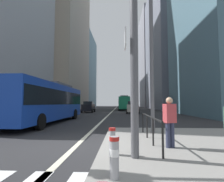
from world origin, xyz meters
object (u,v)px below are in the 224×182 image
at_px(traffic_signal_gantry, 65,17).
at_px(city_bus_red_distant, 125,103).
at_px(pedestrian_walking, 170,119).
at_px(street_lamp_post, 151,33).
at_px(car_oncoming_mid, 89,107).
at_px(car_receding_near, 133,107).
at_px(city_bus_blue_oncoming, 48,101).
at_px(bollard_right, 112,139).
at_px(city_bus_red_receding, 124,102).
at_px(bollard_left, 114,155).

bearing_deg(traffic_signal_gantry, city_bus_red_distant, 87.02).
bearing_deg(pedestrian_walking, street_lamp_post, 90.25).
bearing_deg(pedestrian_walking, traffic_signal_gantry, -160.73).
distance_m(car_oncoming_mid, car_receding_near, 8.06).
relative_size(city_bus_blue_oncoming, bollard_right, 15.17).
xyz_separation_m(city_bus_blue_oncoming, street_lamp_post, (7.61, -5.07, 3.45)).
bearing_deg(city_bus_blue_oncoming, city_bus_red_distant, 81.56).
xyz_separation_m(city_bus_red_receding, pedestrian_walking, (0.74, -36.51, -0.77)).
relative_size(city_bus_blue_oncoming, bollard_left, 14.13).
height_order(car_oncoming_mid, pedestrian_walking, car_oncoming_mid).
distance_m(city_bus_red_receding, traffic_signal_gantry, 37.79).
distance_m(car_receding_near, bollard_right, 23.18).
xyz_separation_m(city_bus_blue_oncoming, city_bus_red_receding, (6.88, 28.43, -0.00)).
height_order(city_bus_red_distant, car_receding_near, city_bus_red_distant).
height_order(traffic_signal_gantry, bollard_left, traffic_signal_gantry).
xyz_separation_m(street_lamp_post, bollard_right, (-1.87, -3.87, -4.71)).
bearing_deg(pedestrian_walking, bollard_right, -155.18).
distance_m(city_bus_red_distant, pedestrian_walking, 58.59).
xyz_separation_m(city_bus_red_receding, bollard_right, (-1.14, -37.38, -1.26)).
distance_m(city_bus_blue_oncoming, bollard_right, 10.70).
distance_m(car_receding_near, bollard_left, 24.75).
bearing_deg(street_lamp_post, city_bus_blue_oncoming, 146.29).
distance_m(city_bus_red_distant, traffic_signal_gantry, 59.83).
bearing_deg(car_receding_near, street_lamp_post, -90.92).
bearing_deg(city_bus_red_receding, pedestrian_walking, -88.84).
bearing_deg(traffic_signal_gantry, car_receding_near, 81.40).
relative_size(city_bus_red_receding, pedestrian_walking, 6.35).
relative_size(city_bus_red_receding, street_lamp_post, 1.32).
bearing_deg(traffic_signal_gantry, street_lamp_post, 52.07).
bearing_deg(car_oncoming_mid, car_receding_near, -18.11).
bearing_deg(pedestrian_walking, city_bus_red_receding, 91.16).
distance_m(car_receding_near, street_lamp_post, 19.68).
distance_m(city_bus_red_receding, car_oncoming_mid, 13.56).
height_order(car_oncoming_mid, bollard_left, car_oncoming_mid).
relative_size(car_receding_near, street_lamp_post, 0.53).
relative_size(city_bus_red_receding, car_receding_near, 2.48).
height_order(city_bus_red_distant, traffic_signal_gantry, traffic_signal_gantry).
bearing_deg(street_lamp_post, bollard_left, -107.76).
distance_m(city_bus_red_distant, street_lamp_post, 55.68).
height_order(bollard_right, pedestrian_walking, pedestrian_walking).
height_order(city_bus_blue_oncoming, street_lamp_post, street_lamp_post).
bearing_deg(bollard_right, pedestrian_walking, 24.82).
relative_size(city_bus_red_receding, bollard_right, 14.03).
bearing_deg(bollard_right, city_bus_blue_oncoming, 122.68).
bearing_deg(pedestrian_walking, bollard_left, -125.63).
height_order(city_bus_blue_oncoming, bollard_left, city_bus_blue_oncoming).
distance_m(city_bus_red_receding, car_receding_near, 14.37).
relative_size(city_bus_blue_oncoming, traffic_signal_gantry, 1.90).
bearing_deg(city_bus_blue_oncoming, street_lamp_post, -33.71).
bearing_deg(traffic_signal_gantry, bollard_left, -42.06).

